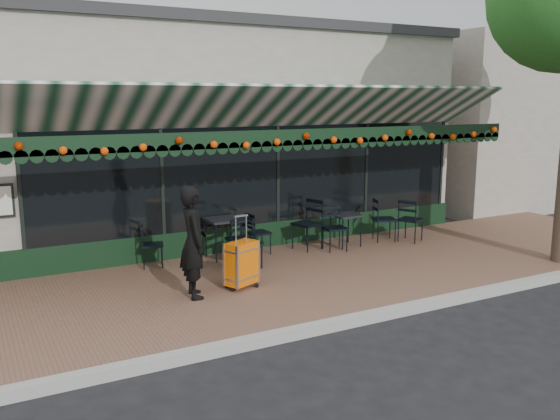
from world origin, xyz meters
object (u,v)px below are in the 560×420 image
chair_a_right (384,220)px  chair_b_right (259,233)px  chair_solo (152,245)px  chair_a_left (307,224)px  chair_b_left (239,240)px  chair_b_front (247,244)px  cafe_table_a (346,218)px  woman (193,242)px  chair_a_extra (411,220)px  chair_a_front (335,229)px  suitcase (242,264)px  cafe_table_b (223,223)px

chair_a_right → chair_b_right: 2.83m
chair_a_right → chair_solo: chair_a_right is taller
chair_a_left → chair_b_left: size_ratio=1.18×
chair_b_right → chair_b_front: size_ratio=0.91×
cafe_table_a → chair_a_right: (0.97, -0.02, -0.14)m
woman → cafe_table_a: bearing=-60.6°
cafe_table_a → chair_b_right: bearing=171.2°
cafe_table_a → chair_a_extra: 1.47m
chair_a_extra → chair_a_left: bearing=51.9°
chair_a_front → chair_a_extra: size_ratio=0.96×
woman → chair_b_front: size_ratio=1.89×
cafe_table_a → chair_b_front: 2.55m
suitcase → chair_a_front: suitcase is taller
cafe_table_b → chair_a_front: size_ratio=0.86×
chair_solo → chair_a_extra: bearing=-82.2°
chair_a_front → chair_b_right: bearing=171.6°
woman → chair_a_left: 3.45m
chair_b_front → chair_a_extra: bearing=-19.5°
woman → chair_b_left: 2.06m
woman → suitcase: bearing=-79.5°
cafe_table_b → chair_a_left: bearing=-6.1°
chair_a_left → chair_a_right: 1.81m
suitcase → cafe_table_b: (0.46, 1.81, 0.29)m
chair_b_right → chair_solo: bearing=84.2°
woman → suitcase: 0.93m
suitcase → chair_b_left: (0.60, 1.40, 0.03)m
chair_a_left → chair_a_front: size_ratio=1.15×
chair_a_front → chair_a_left: bearing=150.9°
cafe_table_b → chair_a_front: chair_a_front is taller
woman → chair_b_right: bearing=-40.0°
chair_a_extra → chair_solo: 5.39m
chair_b_front → suitcase: bearing=-142.6°
chair_solo → cafe_table_b: bearing=-77.1°
cafe_table_a → chair_a_front: 0.47m
chair_a_extra → chair_solo: size_ratio=1.17×
suitcase → cafe_table_b: bearing=51.8°
chair_a_left → chair_a_front: (0.43, -0.35, -0.06)m
chair_a_left → chair_solo: chair_a_left is taller
suitcase → chair_a_right: bearing=-3.8°
chair_a_left → chair_a_front: bearing=35.0°
chair_a_right → suitcase: bearing=131.6°
chair_a_left → chair_a_extra: chair_a_left is taller
chair_a_right → chair_b_right: chair_a_right is taller
cafe_table_a → chair_a_right: 0.98m
chair_b_right → chair_a_right: bearing=-99.1°
woman → suitcase: (0.81, 0.04, -0.46)m
chair_b_front → chair_b_right: bearing=29.6°
suitcase → chair_solo: suitcase is taller
chair_a_right → woman: bearing=128.8°
cafe_table_a → chair_a_front: bearing=-152.9°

